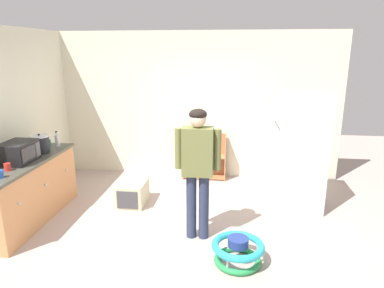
% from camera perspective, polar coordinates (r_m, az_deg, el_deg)
% --- Properties ---
extents(ground_plane, '(12.00, 12.00, 0.00)m').
position_cam_1_polar(ground_plane, '(4.74, -2.17, -14.65)').
color(ground_plane, '#B49E94').
rests_on(ground_plane, ground).
extents(back_wall, '(5.20, 0.06, 2.70)m').
position_cam_1_polar(back_wall, '(6.49, 1.05, 6.34)').
color(back_wall, silver).
rests_on(back_wall, ground).
extents(left_side_wall, '(0.06, 2.99, 2.70)m').
position_cam_1_polar(left_side_wall, '(5.96, -26.81, 3.87)').
color(left_side_wall, silver).
rests_on(left_side_wall, ground).
extents(kitchen_counter, '(0.65, 1.87, 0.90)m').
position_cam_1_polar(kitchen_counter, '(5.41, -25.82, -6.98)').
color(kitchen_counter, tan).
rests_on(kitchen_counter, ground).
extents(refrigerator, '(0.73, 0.68, 1.78)m').
position_cam_1_polar(refrigerator, '(5.42, 17.38, -1.18)').
color(refrigerator, white).
rests_on(refrigerator, ground).
extents(bookshelf, '(0.80, 0.28, 0.85)m').
position_cam_1_polar(bookshelf, '(6.53, 1.61, -2.47)').
color(bookshelf, '#B97245').
rests_on(bookshelf, ground).
extents(standing_person, '(0.57, 0.22, 1.69)m').
position_cam_1_polar(standing_person, '(4.25, 0.96, -3.11)').
color(standing_person, '#2B3350').
rests_on(standing_person, ground).
extents(baby_walker, '(0.60, 0.60, 0.32)m').
position_cam_1_polar(baby_walker, '(4.14, 7.59, -17.08)').
color(baby_walker, '#27924A').
rests_on(baby_walker, ground).
extents(pet_carrier, '(0.42, 0.55, 0.36)m').
position_cam_1_polar(pet_carrier, '(5.58, -9.83, -7.98)').
color(pet_carrier, beige).
rests_on(pet_carrier, ground).
extents(microwave, '(0.37, 0.48, 0.28)m').
position_cam_1_polar(microwave, '(5.17, -26.81, -1.22)').
color(microwave, black).
rests_on(microwave, kitchen_counter).
extents(crock_pot, '(0.27, 0.27, 0.29)m').
position_cam_1_polar(crock_pot, '(5.52, -23.87, -0.00)').
color(crock_pot, black).
rests_on(crock_pot, kitchen_counter).
extents(clear_bottle, '(0.07, 0.07, 0.25)m').
position_cam_1_polar(clear_bottle, '(5.77, -21.40, 0.57)').
color(clear_bottle, silver).
rests_on(clear_bottle, kitchen_counter).
extents(teal_cup, '(0.08, 0.08, 0.09)m').
position_cam_1_polar(teal_cup, '(5.90, -22.67, 0.22)').
color(teal_cup, teal).
rests_on(teal_cup, kitchen_counter).
extents(blue_cup, '(0.08, 0.08, 0.09)m').
position_cam_1_polar(blue_cup, '(4.67, -29.18, -4.36)').
color(blue_cup, blue).
rests_on(blue_cup, kitchen_counter).
extents(red_cup, '(0.08, 0.08, 0.09)m').
position_cam_1_polar(red_cup, '(4.90, -28.22, -3.37)').
color(red_cup, red).
rests_on(red_cup, kitchen_counter).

